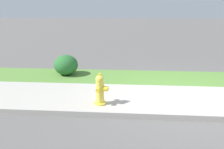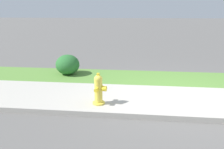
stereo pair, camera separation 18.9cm
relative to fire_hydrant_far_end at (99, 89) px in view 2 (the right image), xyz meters
name	(u,v)px [view 2 (the right image)]	position (x,y,z in m)	size (l,w,h in m)	color
ground_plane	(180,100)	(1.93, 0.46, -0.36)	(120.00, 120.00, 0.00)	#5B5956
sidewalk_pavement	(180,100)	(1.93, 0.46, -0.36)	(18.00, 1.93, 0.01)	#ADA89E
grass_verge	(169,78)	(1.93, 2.24, -0.36)	(18.00, 1.64, 0.01)	#568438
street_curb	(190,118)	(1.93, -0.59, -0.30)	(18.00, 0.16, 0.12)	#ADA89E
fire_hydrant_far_end	(99,89)	(0.00, 0.00, 0.00)	(0.34, 0.37, 0.75)	yellow
shrub_bush_near_lamp	(68,65)	(-1.46, 2.34, -0.02)	(0.80, 0.80, 0.68)	#28662D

